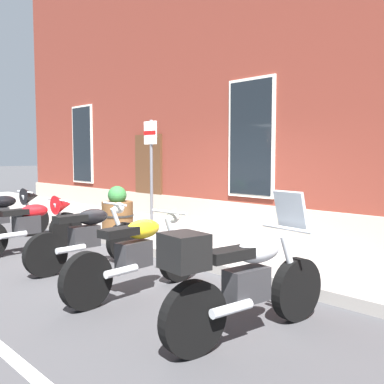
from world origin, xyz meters
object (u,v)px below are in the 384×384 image
(motorcycle_black_naked, at_px, (89,237))
(motorcycle_red_sport, at_px, (33,222))
(motorcycle_yellow_naked, at_px, (138,255))
(motorcycle_silver_touring, at_px, (243,280))
(parking_sign, at_px, (151,161))
(barrel_planter, at_px, (117,211))
(motorcycle_black_sport, at_px, (3,213))

(motorcycle_black_naked, bearing_deg, motorcycle_red_sport, -176.18)
(motorcycle_yellow_naked, bearing_deg, motorcycle_silver_touring, -4.00)
(motorcycle_silver_touring, xyz_separation_m, parking_sign, (-4.18, 2.22, 1.06))
(parking_sign, bearing_deg, barrel_planter, -178.88)
(motorcycle_silver_touring, bearing_deg, motorcycle_black_naked, 174.53)
(motorcycle_black_naked, relative_size, parking_sign, 0.88)
(motorcycle_yellow_naked, xyz_separation_m, parking_sign, (-2.39, 2.10, 1.13))
(motorcycle_silver_touring, relative_size, parking_sign, 0.89)
(motorcycle_red_sport, xyz_separation_m, motorcycle_black_naked, (1.71, 0.11, -0.06))
(motorcycle_black_sport, bearing_deg, parking_sign, 40.13)
(motorcycle_red_sport, height_order, parking_sign, parking_sign)
(motorcycle_yellow_naked, height_order, parking_sign, parking_sign)
(parking_sign, bearing_deg, motorcycle_silver_touring, -27.98)
(motorcycle_black_sport, distance_m, motorcycle_yellow_naked, 4.76)
(motorcycle_black_sport, height_order, barrel_planter, barrel_planter)
(motorcycle_black_sport, xyz_separation_m, barrel_planter, (1.21, 1.97, -0.04))
(motorcycle_black_naked, bearing_deg, motorcycle_silver_touring, -5.47)
(motorcycle_red_sport, height_order, motorcycle_silver_touring, motorcycle_silver_touring)
(motorcycle_black_naked, xyz_separation_m, parking_sign, (-0.86, 1.90, 1.14))
(motorcycle_black_naked, relative_size, motorcycle_silver_touring, 0.99)
(motorcycle_black_naked, bearing_deg, barrel_planter, 136.96)
(motorcycle_red_sport, distance_m, motorcycle_silver_touring, 5.04)
(motorcycle_red_sport, height_order, motorcycle_black_naked, motorcycle_red_sport)
(barrel_planter, bearing_deg, parking_sign, 1.12)
(motorcycle_yellow_naked, bearing_deg, motorcycle_black_sport, 178.78)
(barrel_planter, bearing_deg, motorcycle_black_sport, -121.60)
(motorcycle_red_sport, distance_m, motorcycle_yellow_naked, 3.25)
(motorcycle_black_sport, distance_m, barrel_planter, 2.32)
(motorcycle_black_sport, height_order, motorcycle_black_naked, motorcycle_black_sport)
(motorcycle_red_sport, relative_size, parking_sign, 0.94)
(motorcycle_yellow_naked, xyz_separation_m, barrel_planter, (-3.55, 2.07, 0.03))
(motorcycle_red_sport, bearing_deg, motorcycle_yellow_naked, -1.38)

